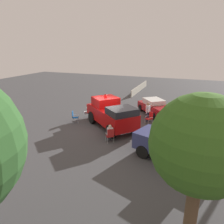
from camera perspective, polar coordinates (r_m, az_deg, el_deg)
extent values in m
plane|color=#424244|center=(17.22, -1.89, -4.24)|extent=(60.00, 60.00, 0.00)
cylinder|color=black|center=(18.04, -5.41, -1.52)|extent=(0.92, 1.00, 1.04)
cylinder|color=black|center=(18.84, 0.22, -0.60)|extent=(0.92, 1.00, 1.04)
cylinder|color=black|center=(15.06, -0.27, -5.38)|extent=(0.92, 1.00, 1.04)
cylinder|color=black|center=(16.01, 6.11, -4.05)|extent=(0.92, 1.00, 1.04)
cube|color=#B70C0C|center=(16.76, 0.00, -1.02)|extent=(4.80, 5.08, 1.10)
cube|color=#B70C0C|center=(19.25, -3.95, 1.01)|extent=(1.92, 1.83, 0.84)
cube|color=#B70C0C|center=(17.48, -1.76, 2.84)|extent=(2.55, 2.53, 0.76)
cube|color=#232328|center=(15.24, 2.71, 0.01)|extent=(2.59, 2.57, 0.60)
cube|color=silver|center=(19.65, -4.48, 1.34)|extent=(1.17, 1.03, 0.64)
cube|color=silver|center=(19.85, -4.57, 0.24)|extent=(1.82, 1.62, 0.24)
sphere|color=white|center=(19.34, -6.61, 1.26)|extent=(0.37, 0.37, 0.26)
sphere|color=white|center=(19.93, -2.43, 1.85)|extent=(0.37, 0.37, 0.26)
sphere|color=red|center=(17.36, -1.77, 4.44)|extent=(0.39, 0.39, 0.28)
cylinder|color=black|center=(20.01, 15.61, -0.71)|extent=(0.69, 0.63, 0.68)
cylinder|color=black|center=(19.19, 11.49, -1.19)|extent=(0.69, 0.63, 0.68)
cylinder|color=black|center=(22.37, 11.63, 1.50)|extent=(0.69, 0.63, 0.68)
cylinder|color=black|center=(21.64, 7.83, 1.16)|extent=(0.69, 0.63, 0.68)
cube|color=maroon|center=(20.70, 11.61, 1.00)|extent=(4.40, 4.04, 0.64)
cube|color=maroon|center=(19.40, 13.73, 0.85)|extent=(2.12, 2.16, 0.20)
cube|color=white|center=(20.80, 11.31, 2.70)|extent=(2.46, 2.41, 0.56)
cube|color=silver|center=(18.98, 14.72, -1.43)|extent=(1.32, 1.58, 0.20)
cylinder|color=black|center=(13.18, 24.32, -11.17)|extent=(0.52, 0.85, 0.80)
cylinder|color=black|center=(11.68, 21.74, -14.67)|extent=(0.52, 0.85, 0.80)
cylinder|color=black|center=(14.14, 12.20, -7.92)|extent=(0.52, 0.85, 0.80)
cylinder|color=black|center=(12.76, 8.35, -10.63)|extent=(0.52, 0.85, 0.80)
cube|color=navy|center=(12.95, 12.82, -7.74)|extent=(2.67, 3.17, 1.00)
cube|color=navy|center=(12.21, 20.88, -8.84)|extent=(2.19, 2.00, 1.40)
cube|color=navy|center=(12.13, 25.64, -11.67)|extent=(1.90, 1.40, 0.64)
cylinder|color=#B7BABF|center=(14.81, -1.68, -7.07)|extent=(0.04, 0.04, 0.44)
cylinder|color=#B7BABF|center=(14.92, -0.04, -6.86)|extent=(0.04, 0.04, 0.44)
cylinder|color=#B7BABF|center=(14.42, -1.19, -7.77)|extent=(0.04, 0.04, 0.44)
cylinder|color=#B7BABF|center=(14.54, 0.48, -7.55)|extent=(0.04, 0.04, 0.44)
cube|color=#B21E1E|center=(14.57, -0.61, -6.47)|extent=(0.67, 0.67, 0.04)
cube|color=#B21E1E|center=(14.25, -0.33, -5.80)|extent=(0.33, 0.40, 0.56)
cube|color=#B7BABF|center=(14.45, -1.53, -5.99)|extent=(0.37, 0.30, 0.03)
cube|color=#B7BABF|center=(14.57, 0.30, -5.76)|extent=(0.37, 0.30, 0.03)
cylinder|color=#B7BABF|center=(18.73, -9.06, -1.90)|extent=(0.04, 0.04, 0.44)
cylinder|color=#B7BABF|center=(18.32, -9.23, -2.36)|extent=(0.04, 0.04, 0.44)
cylinder|color=#B7BABF|center=(18.79, -10.39, -1.91)|extent=(0.04, 0.04, 0.44)
cylinder|color=#B7BABF|center=(18.39, -10.59, -2.36)|extent=(0.04, 0.04, 0.44)
cube|color=#1959A5|center=(18.48, -9.86, -1.44)|extent=(0.63, 0.63, 0.04)
cube|color=#1959A5|center=(18.43, -10.64, -0.61)|extent=(0.46, 0.22, 0.56)
cube|color=#B7BABF|center=(18.65, -9.78, -0.73)|extent=(0.20, 0.42, 0.03)
cube|color=#B7BABF|center=(18.20, -9.99, -1.20)|extent=(0.20, 0.42, 0.03)
cylinder|color=#B7BABF|center=(17.92, 9.78, -2.85)|extent=(0.04, 0.04, 0.44)
cylinder|color=#B7BABF|center=(18.24, 8.91, -2.44)|extent=(0.04, 0.04, 0.44)
cylinder|color=#B7BABF|center=(18.19, 10.86, -2.60)|extent=(0.04, 0.04, 0.44)
cylinder|color=#B7BABF|center=(18.50, 9.98, -2.20)|extent=(0.04, 0.04, 0.44)
cube|color=#B21E1E|center=(18.13, 9.92, -1.82)|extent=(0.67, 0.67, 0.04)
cube|color=#B21E1E|center=(18.19, 10.55, -0.85)|extent=(0.33, 0.40, 0.56)
cube|color=#B7BABF|center=(17.91, 10.44, -1.54)|extent=(0.37, 0.30, 0.03)
cube|color=#B7BABF|center=(18.25, 9.47, -1.12)|extent=(0.37, 0.30, 0.03)
cylinder|color=#383842|center=(14.88, -1.29, -6.92)|extent=(0.18, 0.18, 0.45)
cylinder|color=#383842|center=(14.93, -0.54, -6.83)|extent=(0.18, 0.18, 0.45)
cube|color=#383842|center=(14.62, -1.12, -6.15)|extent=(0.44, 0.39, 0.13)
cube|color=#383842|center=(14.68, -0.36, -6.06)|extent=(0.44, 0.39, 0.13)
cube|color=silver|center=(14.35, -0.51, -5.31)|extent=(0.42, 0.45, 0.54)
sphere|color=beige|center=(14.23, -0.54, -3.91)|extent=(0.31, 0.31, 0.22)
cylinder|color=#2D334C|center=(18.64, 9.48, -1.31)|extent=(0.18, 0.18, 0.88)
cylinder|color=#2D334C|center=(18.83, 9.78, -1.13)|extent=(0.18, 0.18, 0.88)
cube|color=silver|center=(18.52, 9.74, 0.89)|extent=(0.47, 0.35, 0.56)
cylinder|color=silver|center=(18.30, 9.36, 0.52)|extent=(0.12, 0.12, 0.60)
cylinder|color=silver|center=(18.77, 10.09, 0.91)|extent=(0.12, 0.12, 0.60)
sphere|color=#9E704C|center=(18.41, 9.81, 2.09)|extent=(0.28, 0.28, 0.23)
cylinder|color=brown|center=(8.07, 20.83, -23.24)|extent=(0.43, 0.43, 2.52)
sphere|color=#36621F|center=(6.83, 22.95, -8.00)|extent=(3.10, 3.10, 3.10)
cube|color=#A8A393|center=(31.29, 7.48, 6.46)|extent=(8.75, 0.12, 0.90)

